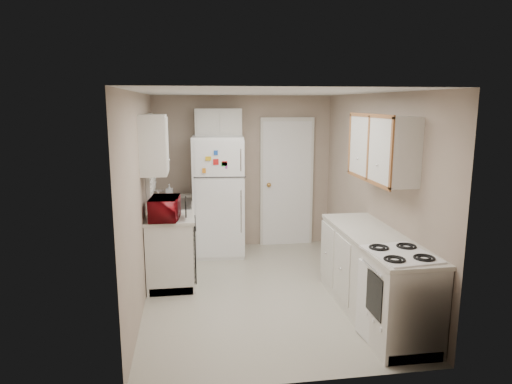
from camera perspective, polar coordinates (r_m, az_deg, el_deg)
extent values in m
plane|color=beige|center=(5.76, 0.74, -12.26)|extent=(3.80, 3.80, 0.00)
plane|color=white|center=(5.29, 0.80, 12.35)|extent=(3.80, 3.80, 0.00)
plane|color=tan|center=(5.36, -14.17, -0.91)|extent=(3.80, 3.80, 0.00)
plane|color=tan|center=(5.78, 14.60, -0.07)|extent=(3.80, 3.80, 0.00)
plane|color=tan|center=(7.25, -1.61, 2.49)|extent=(2.80, 2.80, 0.00)
plane|color=tan|center=(3.59, 5.60, -6.49)|extent=(2.80, 2.80, 0.00)
cube|color=silver|center=(6.40, -10.38, -5.76)|extent=(0.60, 1.80, 0.90)
cube|color=black|center=(5.81, -7.70, -7.01)|extent=(0.03, 0.58, 0.72)
cube|color=gray|center=(6.44, -10.46, -1.88)|extent=(0.54, 0.74, 0.16)
imported|color=maroon|center=(5.58, -11.33, -1.89)|extent=(0.51, 0.31, 0.33)
imported|color=beige|center=(6.90, -10.78, 0.17)|extent=(0.11, 0.11, 0.20)
cube|color=silver|center=(6.33, -13.05, 4.60)|extent=(0.10, 0.98, 1.08)
cube|color=silver|center=(5.48, -12.67, 5.76)|extent=(0.30, 0.45, 0.70)
cube|color=white|center=(6.93, -4.70, -0.46)|extent=(0.79, 0.77, 1.80)
cube|color=silver|center=(6.99, -4.79, 8.72)|extent=(0.70, 0.30, 0.40)
cube|color=white|center=(7.36, 3.86, 1.17)|extent=(0.86, 0.06, 2.08)
cube|color=silver|center=(5.17, 14.54, -10.07)|extent=(0.60, 2.00, 0.90)
cube|color=white|center=(4.65, 17.26, -13.42)|extent=(0.59, 0.70, 0.78)
cube|color=silver|center=(5.19, 15.52, 5.34)|extent=(0.30, 1.20, 0.70)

